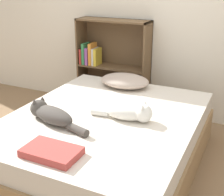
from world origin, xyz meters
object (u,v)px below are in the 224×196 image
(cat_dark, at_px, (51,114))
(bookshelf, at_px, (112,64))
(pillow, at_px, (125,81))
(cat_light, at_px, (130,112))
(bed, at_px, (105,141))

(cat_dark, distance_m, bookshelf, 1.48)
(pillow, distance_m, cat_light, 0.79)
(pillow, relative_size, bookshelf, 0.46)
(bed, height_order, cat_dark, cat_dark)
(cat_dark, height_order, bookshelf, bookshelf)
(bed, distance_m, cat_dark, 0.54)
(bed, relative_size, bookshelf, 1.69)
(bed, height_order, cat_light, cat_light)
(cat_dark, bearing_deg, pillow, -85.41)
(cat_light, relative_size, bookshelf, 0.46)
(cat_light, height_order, cat_dark, cat_light)
(pillow, height_order, cat_dark, cat_dark)
(cat_dark, bearing_deg, cat_light, -136.03)
(cat_dark, bearing_deg, bed, -122.23)
(bookshelf, bearing_deg, bed, -67.15)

